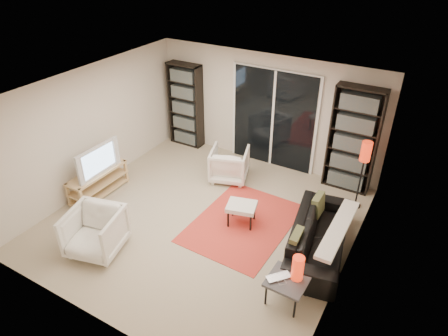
{
  "coord_description": "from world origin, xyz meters",
  "views": [
    {
      "loc": [
        3.15,
        -4.72,
        4.49
      ],
      "look_at": [
        0.25,
        0.3,
        1.0
      ],
      "focal_mm": 32.0,
      "sensor_mm": 36.0,
      "label": 1
    }
  ],
  "objects": [
    {
      "name": "bookshelf_left",
      "position": [
        -1.95,
        2.33,
        0.98
      ],
      "size": [
        0.8,
        0.3,
        1.95
      ],
      "color": "black",
      "rests_on": "ground"
    },
    {
      "name": "table_lamp",
      "position": [
        2.06,
        -0.86,
        0.58
      ],
      "size": [
        0.16,
        0.16,
        0.37
      ],
      "primitive_type": "cylinder",
      "color": "red",
      "rests_on": "side_table"
    },
    {
      "name": "rug",
      "position": [
        0.66,
        0.26,
        0.01
      ],
      "size": [
        1.62,
        2.16,
        0.01
      ],
      "primitive_type": "cube",
      "rotation": [
        0.0,
        0.0,
        -0.03
      ],
      "color": "red",
      "rests_on": "floor"
    },
    {
      "name": "tv_stand",
      "position": [
        -2.21,
        -0.32,
        0.26
      ],
      "size": [
        0.4,
        1.26,
        0.5
      ],
      "color": "tan",
      "rests_on": "floor"
    },
    {
      "name": "side_table",
      "position": [
        1.97,
        -0.95,
        0.36
      ],
      "size": [
        0.54,
        0.54,
        0.4
      ],
      "color": "#424347",
      "rests_on": "floor"
    },
    {
      "name": "armchair_front",
      "position": [
        -1.06,
        -1.52,
        0.38
      ],
      "size": [
        0.98,
        1.0,
        0.75
      ],
      "primitive_type": "imported",
      "rotation": [
        0.0,
        0.0,
        0.25
      ],
      "color": "white",
      "rests_on": "floor"
    },
    {
      "name": "wall_front",
      "position": [
        0.0,
        -2.5,
        1.2
      ],
      "size": [
        5.0,
        0.02,
        2.4
      ],
      "primitive_type": "cube",
      "color": "beige",
      "rests_on": "ground"
    },
    {
      "name": "floor",
      "position": [
        0.0,
        0.0,
        0.0
      ],
      "size": [
        5.0,
        5.0,
        0.0
      ],
      "primitive_type": "plane",
      "color": "tan",
      "rests_on": "ground"
    },
    {
      "name": "sliding_door",
      "position": [
        0.2,
        2.46,
        1.05
      ],
      "size": [
        1.92,
        0.08,
        2.16
      ],
      "color": "white",
      "rests_on": "ground"
    },
    {
      "name": "wall_left",
      "position": [
        -2.5,
        0.0,
        1.2
      ],
      "size": [
        0.02,
        5.0,
        2.4
      ],
      "primitive_type": "cube",
      "color": "beige",
      "rests_on": "ground"
    },
    {
      "name": "armchair_back",
      "position": [
        -0.28,
        1.43,
        0.34
      ],
      "size": [
        0.93,
        0.95,
        0.69
      ],
      "primitive_type": "imported",
      "rotation": [
        0.0,
        0.0,
        3.46
      ],
      "color": "white",
      "rests_on": "floor"
    },
    {
      "name": "laptop",
      "position": [
        1.89,
        -1.02,
        0.41
      ],
      "size": [
        0.39,
        0.4,
        0.03
      ],
      "primitive_type": "imported",
      "rotation": [
        0.0,
        0.0,
        0.86
      ],
      "color": "silver",
      "rests_on": "side_table"
    },
    {
      "name": "sofa",
      "position": [
        2.02,
        0.25,
        0.3
      ],
      "size": [
        1.14,
        2.16,
        0.6
      ],
      "primitive_type": "imported",
      "rotation": [
        0.0,
        0.0,
        1.74
      ],
      "color": "black",
      "rests_on": "floor"
    },
    {
      "name": "ottoman",
      "position": [
        0.63,
        0.25,
        0.34
      ],
      "size": [
        0.59,
        0.52,
        0.4
      ],
      "color": "white",
      "rests_on": "floor"
    },
    {
      "name": "floor_lamp",
      "position": [
        2.25,
        1.78,
        1.03
      ],
      "size": [
        0.2,
        0.2,
        1.35
      ],
      "color": "black",
      "rests_on": "floor"
    },
    {
      "name": "wall_back",
      "position": [
        0.0,
        2.5,
        1.2
      ],
      "size": [
        5.0,
        0.02,
        2.4
      ],
      "primitive_type": "cube",
      "color": "beige",
      "rests_on": "ground"
    },
    {
      "name": "wall_right",
      "position": [
        2.5,
        0.0,
        1.2
      ],
      "size": [
        0.02,
        5.0,
        2.4
      ],
      "primitive_type": "cube",
      "color": "beige",
      "rests_on": "ground"
    },
    {
      "name": "ceiling",
      "position": [
        0.0,
        0.0,
        2.4
      ],
      "size": [
        5.0,
        5.0,
        0.02
      ],
      "primitive_type": "cube",
      "color": "white",
      "rests_on": "wall_back"
    },
    {
      "name": "tv",
      "position": [
        -2.19,
        -0.32,
        0.79
      ],
      "size": [
        0.15,
        1.01,
        0.58
      ],
      "primitive_type": "imported",
      "rotation": [
        0.0,
        0.0,
        1.55
      ],
      "color": "black",
      "rests_on": "tv_stand"
    },
    {
      "name": "bookshelf_right",
      "position": [
        1.9,
        2.33,
        1.05
      ],
      "size": [
        0.9,
        0.3,
        2.1
      ],
      "color": "black",
      "rests_on": "ground"
    }
  ]
}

